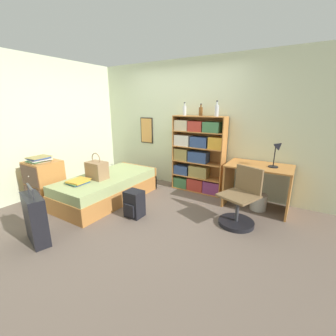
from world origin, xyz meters
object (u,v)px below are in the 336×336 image
dresser (45,182)px  bookcase (196,156)px  book_stack_on_bed (78,182)px  handbag (97,170)px  suitcase (35,219)px  bottle_clear (217,110)px  bed (108,188)px  magazine_pile_on_dresser (39,159)px  bottle_green (185,110)px  desk_lamp (278,149)px  desk (258,179)px  bottle_brown (201,111)px  backpack (134,204)px  desk_chair (239,207)px  waste_bin (258,202)px

dresser → bookcase: bearing=44.3°
book_stack_on_bed → dresser: bearing=-168.1°
handbag → suitcase: size_ratio=0.61×
bottle_clear → book_stack_on_bed: bearing=-133.1°
bed → magazine_pile_on_dresser: bearing=-137.0°
book_stack_on_bed → bottle_green: bottle_green is taller
dresser → magazine_pile_on_dresser: magazine_pile_on_dresser is taller
bookcase → dresser: bearing=-135.7°
magazine_pile_on_dresser → desk_lamp: size_ratio=0.84×
book_stack_on_bed → desk_lamp: size_ratio=0.78×
suitcase → bottle_green: bearing=75.9°
suitcase → dresser: size_ratio=0.99×
book_stack_on_bed → desk: size_ratio=0.34×
bed → book_stack_on_bed: 0.62m
bottle_brown → desk_lamp: size_ratio=0.51×
book_stack_on_bed → bottle_brown: 2.55m
bookcase → backpack: (-0.35, -1.55, -0.51)m
bookcase → desk: size_ratio=1.47×
dresser → desk: size_ratio=0.75×
bottle_brown → desk_chair: bottle_brown is taller
waste_bin → dresser: bearing=-152.5°
magazine_pile_on_dresser → bottle_green: bearing=49.5°
bed → bottle_brown: (1.25, 1.30, 1.38)m
handbag → book_stack_on_bed: size_ratio=1.35×
bed → magazine_pile_on_dresser: 1.25m
bottle_brown → waste_bin: bottle_brown is taller
bed → bottle_clear: bearing=38.2°
bed → handbag: bearing=-96.0°
dresser → desk_lamp: (3.50, 1.78, 0.66)m
book_stack_on_bed → desk: 3.02m
dresser → bottle_clear: bottle_clear is taller
handbag → dresser: 0.97m
book_stack_on_bed → backpack: 1.04m
suitcase → dresser: 1.30m
dresser → bottle_brown: bearing=43.9°
bottle_brown → desk_chair: (1.08, -0.93, -1.34)m
bottle_clear → backpack: 2.20m
bottle_green → desk: bearing=-6.8°
bottle_clear → waste_bin: size_ratio=1.03×
dresser → waste_bin: 3.75m
desk → bottle_clear: bearing=169.7°
suitcase → bottle_clear: (1.35, 2.71, 1.31)m
bottle_clear → desk_chair: 1.79m
magazine_pile_on_dresser → bookcase: bearing=45.2°
bed → bottle_brown: bearing=45.9°
dresser → waste_bin: (3.32, 1.73, -0.25)m
desk → desk_chair: bearing=-97.9°
bed → bookcase: 1.82m
desk_lamp → waste_bin: size_ratio=1.66×
suitcase → waste_bin: bearing=47.7°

